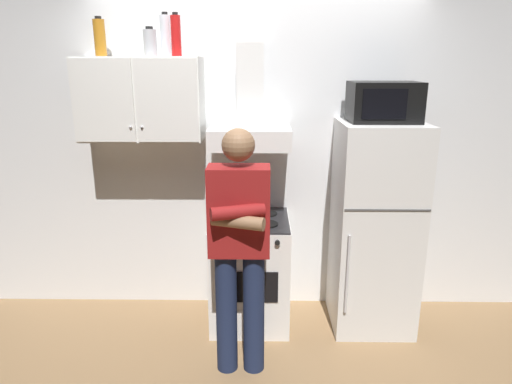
{
  "coord_description": "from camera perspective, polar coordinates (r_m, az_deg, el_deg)",
  "views": [
    {
      "loc": [
        0.04,
        -2.97,
        2.01
      ],
      "look_at": [
        0.0,
        0.0,
        1.15
      ],
      "focal_mm": 31.53,
      "sensor_mm": 36.0,
      "label": 1
    }
  ],
  "objects": [
    {
      "name": "ground_plane",
      "position": [
        3.59,
        -0.0,
        -17.95
      ],
      "size": [
        7.0,
        7.0,
        0.0
      ],
      "primitive_type": "plane",
      "color": "olive"
    },
    {
      "name": "bottle_liquor_amber",
      "position": [
        3.56,
        -19.21,
        18.02
      ],
      "size": [
        0.08,
        0.08,
        0.27
      ],
      "color": "#B7721E",
      "rests_on": "upper_cabinet"
    },
    {
      "name": "bottle_vodka_clear",
      "position": [
        3.47,
        -11.38,
        18.89
      ],
      "size": [
        0.07,
        0.07,
        0.3
      ],
      "color": "silver",
      "rests_on": "upper_cabinet"
    },
    {
      "name": "bottle_canister_steel",
      "position": [
        3.44,
        -13.29,
        17.97
      ],
      "size": [
        0.09,
        0.09,
        0.2
      ],
      "color": "#B2B5BA",
      "rests_on": "upper_cabinet"
    },
    {
      "name": "refrigerator",
      "position": [
        3.55,
        14.8,
        -4.38
      ],
      "size": [
        0.6,
        0.62,
        1.6
      ],
      "color": "silver",
      "rests_on": "ground_plane"
    },
    {
      "name": "back_wall_tiled",
      "position": [
        3.63,
        0.13,
        5.67
      ],
      "size": [
        4.8,
        0.1,
        2.7
      ],
      "primitive_type": "cube",
      "color": "white",
      "rests_on": "ground_plane"
    },
    {
      "name": "bottle_soda_red",
      "position": [
        3.38,
        -10.11,
        18.96
      ],
      "size": [
        0.07,
        0.07,
        0.29
      ],
      "color": "red",
      "rests_on": "upper_cabinet"
    },
    {
      "name": "stove_oven",
      "position": [
        3.59,
        -0.76,
        -9.96
      ],
      "size": [
        0.6,
        0.62,
        0.87
      ],
      "color": "white",
      "rests_on": "ground_plane"
    },
    {
      "name": "upper_cabinet",
      "position": [
        3.47,
        -14.37,
        11.35
      ],
      "size": [
        0.9,
        0.37,
        0.6
      ],
      "color": "white"
    },
    {
      "name": "person_standing",
      "position": [
        2.84,
        -2.13,
        -6.83
      ],
      "size": [
        0.38,
        0.33,
        1.64
      ],
      "color": "#192342",
      "rests_on": "ground_plane"
    },
    {
      "name": "microwave",
      "position": [
        3.36,
        15.88,
        10.94
      ],
      "size": [
        0.48,
        0.37,
        0.28
      ],
      "color": "black",
      "rests_on": "refrigerator"
    },
    {
      "name": "range_hood",
      "position": [
        3.37,
        -0.77,
        9.11
      ],
      "size": [
        0.6,
        0.44,
        0.75
      ],
      "color": "white"
    }
  ]
}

